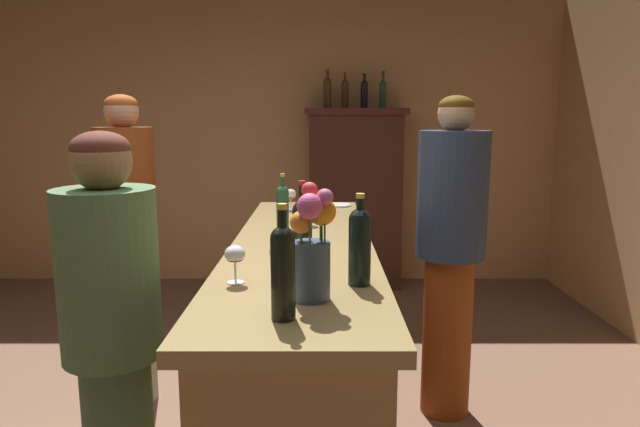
% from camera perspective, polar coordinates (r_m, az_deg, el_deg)
% --- Properties ---
extents(wall_back, '(5.69, 0.12, 2.68)m').
position_cam_1_polar(wall_back, '(5.40, -5.61, 7.23)').
color(wall_back, tan).
rests_on(wall_back, ground).
extents(bar_counter, '(0.64, 2.44, 1.02)m').
position_cam_1_polar(bar_counter, '(2.72, -1.70, -13.33)').
color(bar_counter, olive).
rests_on(bar_counter, ground).
extents(display_cabinet, '(0.93, 0.38, 1.67)m').
position_cam_1_polar(display_cabinet, '(5.15, 3.73, 1.88)').
color(display_cabinet, '#402118').
rests_on(display_cabinet, ground).
extents(wine_bottle_pinot, '(0.07, 0.07, 0.33)m').
position_cam_1_polar(wine_bottle_pinot, '(1.56, -3.77, -5.63)').
color(wine_bottle_pinot, black).
rests_on(wine_bottle_pinot, bar_counter).
extents(wine_bottle_chardonnay, '(0.06, 0.06, 0.31)m').
position_cam_1_polar(wine_bottle_chardonnay, '(2.66, -3.79, 0.54)').
color(wine_bottle_chardonnay, '#285133').
rests_on(wine_bottle_chardonnay, bar_counter).
extents(wine_bottle_merlot, '(0.07, 0.07, 0.34)m').
position_cam_1_polar(wine_bottle_merlot, '(2.03, -1.76, -1.99)').
color(wine_bottle_merlot, black).
rests_on(wine_bottle_merlot, bar_counter).
extents(wine_bottle_malbec, '(0.08, 0.08, 0.32)m').
position_cam_1_polar(wine_bottle_malbec, '(1.88, 4.22, -3.06)').
color(wine_bottle_malbec, black).
rests_on(wine_bottle_malbec, bar_counter).
extents(wine_glass_front, '(0.06, 0.06, 0.14)m').
position_cam_1_polar(wine_glass_front, '(1.94, -4.28, -4.11)').
color(wine_glass_front, white).
rests_on(wine_glass_front, bar_counter).
extents(wine_glass_mid, '(0.07, 0.07, 0.13)m').
position_cam_1_polar(wine_glass_mid, '(3.43, -2.95, 1.90)').
color(wine_glass_mid, white).
rests_on(wine_glass_mid, bar_counter).
extents(wine_glass_rear, '(0.07, 0.07, 0.14)m').
position_cam_1_polar(wine_glass_rear, '(1.93, -8.70, -4.36)').
color(wine_glass_rear, white).
rests_on(wine_glass_rear, bar_counter).
extents(wine_glass_spare, '(0.06, 0.06, 0.15)m').
position_cam_1_polar(wine_glass_spare, '(2.94, -0.95, 0.92)').
color(wine_glass_spare, white).
rests_on(wine_glass_spare, bar_counter).
extents(flower_arrangement, '(0.14, 0.15, 0.37)m').
position_cam_1_polar(flower_arrangement, '(1.71, -0.72, -3.33)').
color(flower_arrangement, '#384862').
rests_on(flower_arrangement, bar_counter).
extents(cheese_plate, '(0.16, 0.16, 0.01)m').
position_cam_1_polar(cheese_plate, '(3.59, 2.03, 0.87)').
color(cheese_plate, white).
rests_on(cheese_plate, bar_counter).
extents(display_bottle_left, '(0.07, 0.07, 0.35)m').
position_cam_1_polar(display_bottle_left, '(5.09, 0.87, 12.57)').
color(display_bottle_left, '#4C3013').
rests_on(display_bottle_left, display_cabinet).
extents(display_bottle_midleft, '(0.06, 0.06, 0.32)m').
position_cam_1_polar(display_bottle_midleft, '(5.10, 2.69, 12.41)').
color(display_bottle_midleft, '#472713').
rests_on(display_bottle_midleft, display_cabinet).
extents(display_bottle_center, '(0.07, 0.07, 0.33)m').
position_cam_1_polar(display_bottle_center, '(5.11, 4.70, 12.38)').
color(display_bottle_center, black).
rests_on(display_bottle_center, display_cabinet).
extents(display_bottle_midright, '(0.06, 0.06, 0.33)m').
position_cam_1_polar(display_bottle_midright, '(5.12, 6.62, 12.32)').
color(display_bottle_midright, '#24452F').
rests_on(display_bottle_midright, display_cabinet).
extents(patron_by_cabinet, '(0.31, 0.31, 1.70)m').
position_cam_1_polar(patron_by_cabinet, '(3.17, -19.07, -2.25)').
color(patron_by_cabinet, '#949B90').
rests_on(patron_by_cabinet, ground).
extents(patron_near_entrance, '(0.33, 0.33, 1.54)m').
position_cam_1_polar(patron_near_entrance, '(2.05, -20.57, -11.67)').
color(patron_near_entrance, '#446246').
rests_on(patron_near_entrance, ground).
extents(bartender, '(0.36, 0.36, 1.69)m').
position_cam_1_polar(bartender, '(2.95, 13.46, -3.23)').
color(bartender, brown).
rests_on(bartender, ground).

